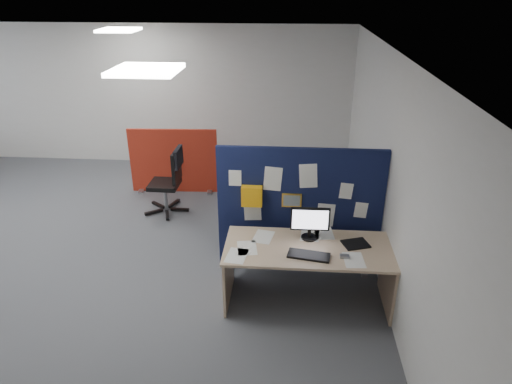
# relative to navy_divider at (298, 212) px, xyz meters

# --- Properties ---
(floor) EXTENTS (9.00, 9.00, 0.00)m
(floor) POSITION_rel_navy_divider_xyz_m (-3.46, 0.16, -0.83)
(floor) COLOR #53555B
(floor) RESTS_ON ground
(wall_back) EXTENTS (9.00, 0.02, 2.70)m
(wall_back) POSITION_rel_navy_divider_xyz_m (-3.46, 3.66, 0.52)
(wall_back) COLOR silver
(wall_back) RESTS_ON floor
(wall_right) EXTENTS (0.02, 7.00, 2.70)m
(wall_right) POSITION_rel_navy_divider_xyz_m (1.04, 0.16, 0.52)
(wall_right) COLOR silver
(wall_right) RESTS_ON floor
(ceiling_lights) EXTENTS (4.10, 4.10, 0.04)m
(ceiling_lights) POSITION_rel_navy_divider_xyz_m (-3.13, 0.83, 1.84)
(ceiling_lights) COLOR white
(ceiling_lights) RESTS_ON ceiling
(navy_divider) EXTENTS (2.01, 0.30, 1.66)m
(navy_divider) POSITION_rel_navy_divider_xyz_m (0.00, 0.00, 0.00)
(navy_divider) COLOR #0E1636
(navy_divider) RESTS_ON floor
(main_desk) EXTENTS (1.87, 0.83, 0.73)m
(main_desk) POSITION_rel_navy_divider_xyz_m (0.12, -0.60, -0.27)
(main_desk) COLOR tan
(main_desk) RESTS_ON floor
(monitor_main) EXTENTS (0.44, 0.18, 0.39)m
(monitor_main) POSITION_rel_navy_divider_xyz_m (0.13, -0.45, 0.11)
(monitor_main) COLOR black
(monitor_main) RESTS_ON main_desk
(keyboard) EXTENTS (0.47, 0.26, 0.02)m
(keyboard) POSITION_rel_navy_divider_xyz_m (0.11, -0.83, -0.09)
(keyboard) COLOR black
(keyboard) RESTS_ON main_desk
(mouse) EXTENTS (0.10, 0.06, 0.03)m
(mouse) POSITION_rel_navy_divider_xyz_m (0.49, -0.83, -0.09)
(mouse) COLOR gray
(mouse) RESTS_ON main_desk
(paper_tray) EXTENTS (0.33, 0.30, 0.01)m
(paper_tray) POSITION_rel_navy_divider_xyz_m (0.64, -0.55, -0.10)
(paper_tray) COLOR black
(paper_tray) RESTS_ON main_desk
(red_divider) EXTENTS (1.52, 0.30, 1.14)m
(red_divider) POSITION_rel_navy_divider_xyz_m (-2.12, 2.25, -0.27)
(red_divider) COLOR #9F2114
(red_divider) RESTS_ON floor
(office_chair) EXTENTS (0.68, 0.71, 1.07)m
(office_chair) POSITION_rel_navy_divider_xyz_m (-1.97, 1.46, -0.23)
(office_chair) COLOR black
(office_chair) RESTS_ON floor
(desk_papers) EXTENTS (1.49, 0.88, 0.00)m
(desk_papers) POSITION_rel_navy_divider_xyz_m (-0.10, -0.60, -0.10)
(desk_papers) COLOR white
(desk_papers) RESTS_ON main_desk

